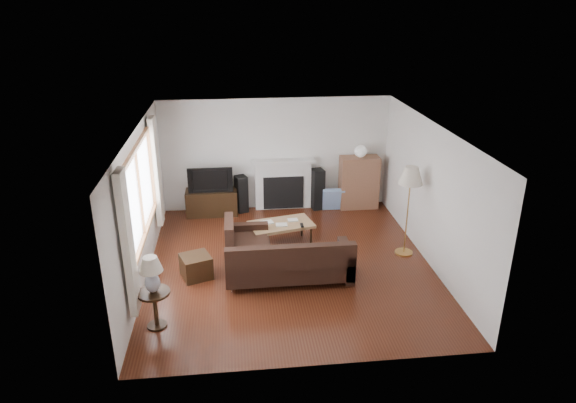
{
  "coord_description": "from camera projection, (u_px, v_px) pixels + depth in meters",
  "views": [
    {
      "loc": [
        -0.94,
        -8.11,
        4.52
      ],
      "look_at": [
        0.0,
        0.3,
        1.1
      ],
      "focal_mm": 32.0,
      "sensor_mm": 36.0,
      "label": 1
    }
  ],
  "objects": [
    {
      "name": "footstool",
      "position": [
        196.0,
        266.0,
        8.78
      ],
      "size": [
        0.61,
        0.61,
        0.4
      ],
      "primitive_type": "cube",
      "rotation": [
        0.0,
        0.0,
        0.35
      ],
      "color": "black",
      "rests_on": "ground"
    },
    {
      "name": "side_table",
      "position": [
        155.0,
        309.0,
        7.42
      ],
      "size": [
        0.47,
        0.47,
        0.59
      ],
      "primitive_type": "cube",
      "color": "black",
      "rests_on": "ground"
    },
    {
      "name": "bookshelf",
      "position": [
        359.0,
        182.0,
        11.55
      ],
      "size": [
        0.86,
        0.41,
        1.19
      ],
      "primitive_type": "cube",
      "color": "brown",
      "rests_on": "ground"
    },
    {
      "name": "table_lamp",
      "position": [
        152.0,
        275.0,
        7.21
      ],
      "size": [
        0.34,
        0.34,
        0.55
      ],
      "primitive_type": "cube",
      "color": "silver",
      "rests_on": "side_table"
    },
    {
      "name": "curtain_near",
      "position": [
        128.0,
        244.0,
        6.9
      ],
      "size": [
        0.1,
        0.35,
        2.1
      ],
      "primitive_type": "cube",
      "color": "white",
      "rests_on": "room"
    },
    {
      "name": "speaker_right",
      "position": [
        317.0,
        189.0,
        11.53
      ],
      "size": [
        0.31,
        0.35,
        0.92
      ],
      "primitive_type": "cube",
      "rotation": [
        0.0,
        0.0,
        0.2
      ],
      "color": "black",
      "rests_on": "ground"
    },
    {
      "name": "window",
      "position": [
        140.0,
        193.0,
        8.24
      ],
      "size": [
        0.12,
        2.74,
        1.54
      ],
      "primitive_type": "cube",
      "color": "brown",
      "rests_on": "room"
    },
    {
      "name": "sectional_sofa",
      "position": [
        289.0,
        260.0,
        8.62
      ],
      "size": [
        2.3,
        1.68,
        0.74
      ],
      "primitive_type": "cube",
      "color": "black",
      "rests_on": "ground"
    },
    {
      "name": "coffee_table",
      "position": [
        281.0,
        234.0,
        9.88
      ],
      "size": [
        1.31,
        0.9,
        0.47
      ],
      "primitive_type": "cube",
      "rotation": [
        0.0,
        0.0,
        0.23
      ],
      "color": "#A1794D",
      "rests_on": "ground"
    },
    {
      "name": "fireplace",
      "position": [
        283.0,
        184.0,
        11.49
      ],
      "size": [
        1.4,
        0.26,
        1.15
      ],
      "primitive_type": "cube",
      "color": "white",
      "rests_on": "room"
    },
    {
      "name": "room",
      "position": [
        290.0,
        200.0,
        8.79
      ],
      "size": [
        5.1,
        5.6,
        2.54
      ],
      "color": "#481E10",
      "rests_on": "ground"
    },
    {
      "name": "globe_lamp",
      "position": [
        361.0,
        151.0,
        11.27
      ],
      "size": [
        0.27,
        0.27,
        0.27
      ],
      "primitive_type": "sphere",
      "color": "white",
      "rests_on": "bookshelf"
    },
    {
      "name": "curtain_far",
      "position": [
        156.0,
        172.0,
        9.7
      ],
      "size": [
        0.1,
        0.35,
        2.1
      ],
      "primitive_type": "cube",
      "color": "white",
      "rests_on": "room"
    },
    {
      "name": "tv_stand",
      "position": [
        212.0,
        202.0,
        11.28
      ],
      "size": [
        1.11,
        0.5,
        0.56
      ],
      "primitive_type": "cube",
      "color": "black",
      "rests_on": "ground"
    },
    {
      "name": "speaker_left",
      "position": [
        241.0,
        194.0,
        11.37
      ],
      "size": [
        0.31,
        0.34,
        0.83
      ],
      "primitive_type": "cube",
      "rotation": [
        0.0,
        0.0,
        0.34
      ],
      "color": "black",
      "rests_on": "ground"
    },
    {
      "name": "floor_lamp",
      "position": [
        408.0,
        211.0,
        9.33
      ],
      "size": [
        0.58,
        0.58,
        1.71
      ],
      "primitive_type": "cube",
      "rotation": [
        0.0,
        0.0,
        -0.41
      ],
      "color": "#B98740",
      "rests_on": "ground"
    },
    {
      "name": "television",
      "position": [
        210.0,
        178.0,
        11.08
      ],
      "size": [
        0.96,
        0.13,
        0.55
      ],
      "primitive_type": "imported",
      "color": "black",
      "rests_on": "tv_stand"
    }
  ]
}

